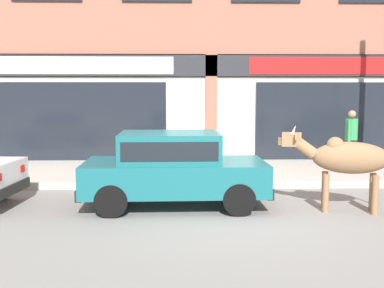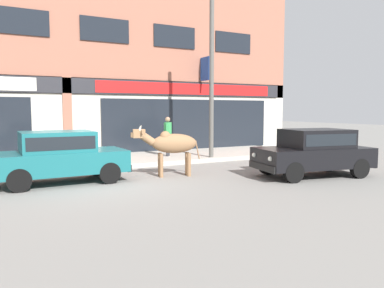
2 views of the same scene
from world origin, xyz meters
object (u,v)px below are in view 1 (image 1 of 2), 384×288
Objects in this scene: cow at (345,158)px; motorcycle_1 at (204,160)px; pedestrian at (351,134)px; car_0 at (173,166)px; motorcycle_0 at (151,159)px.

motorcycle_1 is at bearing 130.20° from cow.
pedestrian reaches higher than cow.
cow is 0.58× the size of car_0.
pedestrian reaches higher than motorcycle_0.
pedestrian is at bearing 67.40° from cow.
cow is at bearing -112.60° from pedestrian.
motorcycle_0 is at bearing -175.25° from pedestrian.
cow is at bearing -49.80° from motorcycle_1.
car_0 is 2.01× the size of motorcycle_1.
car_0 is 2.70m from motorcycle_0.
car_0 is at bearing -146.74° from pedestrian.
cow is 3.25m from car_0.
cow reaches higher than car_0.
motorcycle_0 is 5.31m from pedestrian.
car_0 is 2.28× the size of pedestrian.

